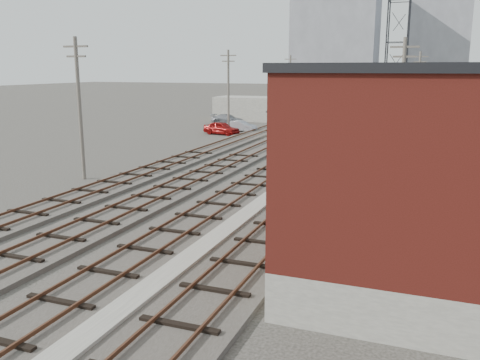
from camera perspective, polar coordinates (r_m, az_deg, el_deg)
The scene contains 23 objects.
ground at distance 67.56m, azimuth 13.58°, elevation 6.10°, with size 320.00×320.00×0.00m, color #282621.
track_right at distance 46.57m, azimuth 13.20°, elevation 3.51°, with size 3.20×90.00×0.39m.
track_mid_right at distance 47.26m, azimuth 8.39°, elevation 3.83°, with size 3.20×90.00×0.39m.
track_mid_left at distance 48.27m, azimuth 3.74°, elevation 4.12°, with size 3.20×90.00×0.39m.
track_left at distance 49.58m, azimuth -0.69°, elevation 4.37°, with size 3.20×90.00×0.39m.
platform_curb at distance 23.23m, azimuth -0.44°, elevation -4.98°, with size 0.90×28.00×0.26m, color gray.
brick_building at distance 18.99m, azimuth 17.30°, elevation 1.38°, with size 6.54×12.20×7.22m.
lattice_tower at distance 41.75m, azimuth 17.10°, elevation 12.49°, with size 1.60×1.60×15.00m.
utility_pole_left_a at distance 34.05m, azimuth -17.58°, elevation 8.02°, with size 1.80×0.24×9.00m.
utility_pole_left_b at distance 55.82m, azimuth -1.31°, elevation 10.11°, with size 1.80×0.24×9.00m.
utility_pole_left_c at distance 79.52m, azimuth 5.63°, elevation 10.76°, with size 1.80×0.24×9.00m.
utility_pole_right_a at distance 34.77m, azimuth 17.62°, elevation 8.10°, with size 1.80×0.24×9.00m.
utility_pole_right_b at distance 64.71m, azimuth 19.35°, elevation 9.75°, with size 1.80×0.24×9.00m.
apartment_left at distance 144.32m, azimuth 10.66°, elevation 15.41°, with size 22.00×14.00×30.00m, color gray.
apartment_right at distance 156.75m, azimuth 21.33°, elevation 13.81°, with size 16.00×12.00×26.00m, color gray.
shed_left at distance 71.24m, azimuth 0.67°, elevation 8.05°, with size 8.00×5.00×3.20m, color gray.
shed_right at distance 76.81m, azimuth 21.39°, elevation 7.82°, with size 6.00×6.00×4.00m, color gray.
signal_mast at distance 20.29m, azimuth 6.39°, elevation -1.38°, with size 0.40×0.41×3.90m.
switch_stand at distance 46.35m, azimuth 4.93°, elevation 4.36°, with size 0.37×0.37×1.25m.
site_trailer at distance 52.25m, azimuth 6.91°, elevation 6.14°, with size 6.85×3.32×2.82m.
car_red at distance 55.49m, azimuth -2.09°, elevation 5.84°, with size 1.65×4.11×1.40m, color maroon.
car_silver at distance 58.34m, azimuth 0.08°, elevation 6.08°, with size 1.29×3.69×1.22m, color #A1A3A9.
car_grey at distance 65.84m, azimuth -1.38°, elevation 6.83°, with size 1.77×4.36×1.27m, color slate.
Camera 1 is at (8.58, -6.64, 7.10)m, focal length 38.00 mm.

